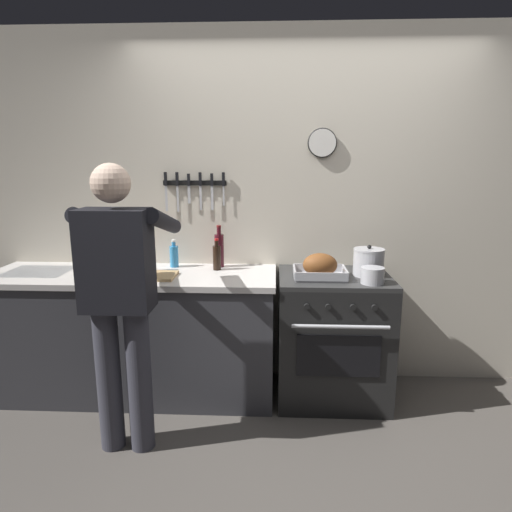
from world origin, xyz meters
name	(u,v)px	position (x,y,z in m)	size (l,w,h in m)	color
ground_plane	(310,494)	(0.00, 0.00, 0.00)	(8.00, 8.00, 0.00)	#4C4742
wall_back	(301,211)	(0.00, 1.35, 1.30)	(6.00, 0.13, 2.60)	beige
counter_block	(134,332)	(-1.21, 0.99, 0.46)	(2.03, 0.65, 0.90)	#38383D
stove	(332,337)	(0.22, 0.99, 0.45)	(0.76, 0.67, 0.90)	black
person_cook	(120,292)	(-1.06, 0.37, 0.95)	(0.51, 0.63, 1.66)	#383842
roasting_pan	(320,267)	(0.11, 0.92, 0.97)	(0.35, 0.26, 0.17)	#B7B7BC
stock_pot	(369,262)	(0.45, 1.00, 0.99)	(0.21, 0.21, 0.21)	#B7B7BC
saucepan	(372,275)	(0.43, 0.79, 0.95)	(0.15, 0.15, 0.11)	#B7B7BC
cutting_board	(149,276)	(-1.04, 0.88, 0.91)	(0.36, 0.24, 0.02)	tan
bottle_hot_sauce	(152,261)	(-1.07, 1.06, 0.97)	(0.06, 0.06, 0.17)	red
bottle_wine_red	(219,250)	(-0.60, 1.21, 1.03)	(0.07, 0.07, 0.31)	#47141E
bottle_dish_soap	(174,256)	(-0.94, 1.19, 0.98)	(0.06, 0.06, 0.20)	#338CCC
bottle_soy_sauce	(217,257)	(-0.61, 1.11, 0.99)	(0.06, 0.06, 0.23)	black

